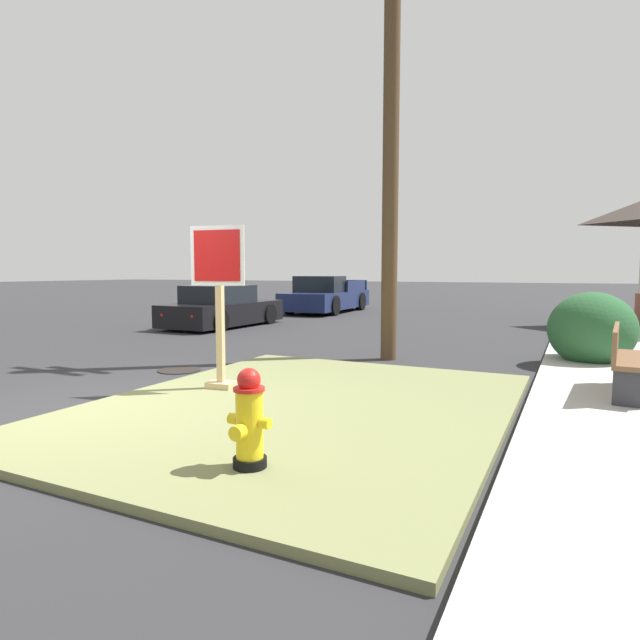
{
  "coord_description": "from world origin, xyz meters",
  "views": [
    {
      "loc": [
        5.15,
        -4.19,
        1.65
      ],
      "look_at": [
        1.97,
        2.32,
        0.99
      ],
      "focal_mm": 29.52,
      "sensor_mm": 36.0,
      "label": 1
    }
  ],
  "objects_px": {
    "stop_sign": "(219,308)",
    "pickup_truck_navy": "(326,297)",
    "street_bench": "(626,357)",
    "utility_pole": "(391,104)",
    "parked_sedan_black": "(222,309)",
    "fire_hydrant": "(249,421)",
    "manhole_cover": "(179,370)"
  },
  "relations": [
    {
      "from": "stop_sign",
      "to": "pickup_truck_navy",
      "type": "bearing_deg",
      "value": 109.75
    },
    {
      "from": "stop_sign",
      "to": "utility_pole",
      "type": "height_order",
      "value": "utility_pole"
    },
    {
      "from": "street_bench",
      "to": "utility_pole",
      "type": "distance_m",
      "value": 5.87
    },
    {
      "from": "fire_hydrant",
      "to": "pickup_truck_navy",
      "type": "distance_m",
      "value": 17.42
    },
    {
      "from": "parked_sedan_black",
      "to": "street_bench",
      "type": "relative_size",
      "value": 2.65
    },
    {
      "from": "pickup_truck_navy",
      "to": "street_bench",
      "type": "distance_m",
      "value": 15.44
    },
    {
      "from": "manhole_cover",
      "to": "utility_pole",
      "type": "distance_m",
      "value": 6.05
    },
    {
      "from": "stop_sign",
      "to": "pickup_truck_navy",
      "type": "xyz_separation_m",
      "value": [
        -4.92,
        13.72,
        -0.55
      ]
    },
    {
      "from": "manhole_cover",
      "to": "utility_pole",
      "type": "xyz_separation_m",
      "value": [
        2.78,
        2.64,
        4.68
      ]
    },
    {
      "from": "stop_sign",
      "to": "street_bench",
      "type": "bearing_deg",
      "value": 20.09
    },
    {
      "from": "fire_hydrant",
      "to": "street_bench",
      "type": "bearing_deg",
      "value": 54.4
    },
    {
      "from": "parked_sedan_black",
      "to": "pickup_truck_navy",
      "type": "relative_size",
      "value": 0.78
    },
    {
      "from": "utility_pole",
      "to": "parked_sedan_black",
      "type": "bearing_deg",
      "value": 151.44
    },
    {
      "from": "manhole_cover",
      "to": "street_bench",
      "type": "bearing_deg",
      "value": 6.47
    },
    {
      "from": "fire_hydrant",
      "to": "parked_sedan_black",
      "type": "xyz_separation_m",
      "value": [
        -7.28,
        9.47,
        0.08
      ]
    },
    {
      "from": "manhole_cover",
      "to": "fire_hydrant",
      "type": "bearing_deg",
      "value": -42.58
    },
    {
      "from": "stop_sign",
      "to": "street_bench",
      "type": "height_order",
      "value": "stop_sign"
    },
    {
      "from": "parked_sedan_black",
      "to": "utility_pole",
      "type": "xyz_separation_m",
      "value": [
        6.45,
        -3.51,
        4.15
      ]
    },
    {
      "from": "street_bench",
      "to": "fire_hydrant",
      "type": "bearing_deg",
      "value": -125.6
    },
    {
      "from": "pickup_truck_navy",
      "to": "street_bench",
      "type": "bearing_deg",
      "value": -50.58
    },
    {
      "from": "fire_hydrant",
      "to": "utility_pole",
      "type": "relative_size",
      "value": 0.09
    },
    {
      "from": "fire_hydrant",
      "to": "stop_sign",
      "type": "distance_m",
      "value": 3.09
    },
    {
      "from": "fire_hydrant",
      "to": "utility_pole",
      "type": "bearing_deg",
      "value": 97.96
    },
    {
      "from": "utility_pole",
      "to": "street_bench",
      "type": "bearing_deg",
      "value": -26.96
    },
    {
      "from": "fire_hydrant",
      "to": "manhole_cover",
      "type": "height_order",
      "value": "fire_hydrant"
    },
    {
      "from": "fire_hydrant",
      "to": "stop_sign",
      "type": "relative_size",
      "value": 0.37
    },
    {
      "from": "fire_hydrant",
      "to": "street_bench",
      "type": "xyz_separation_m",
      "value": [
        2.9,
        4.06,
        0.13
      ]
    },
    {
      "from": "pickup_truck_navy",
      "to": "street_bench",
      "type": "relative_size",
      "value": 3.4
    },
    {
      "from": "pickup_truck_navy",
      "to": "parked_sedan_black",
      "type": "bearing_deg",
      "value": -93.31
    },
    {
      "from": "parked_sedan_black",
      "to": "utility_pole",
      "type": "distance_m",
      "value": 8.43
    },
    {
      "from": "parked_sedan_black",
      "to": "street_bench",
      "type": "height_order",
      "value": "parked_sedan_black"
    },
    {
      "from": "stop_sign",
      "to": "utility_pole",
      "type": "bearing_deg",
      "value": 72.73
    }
  ]
}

